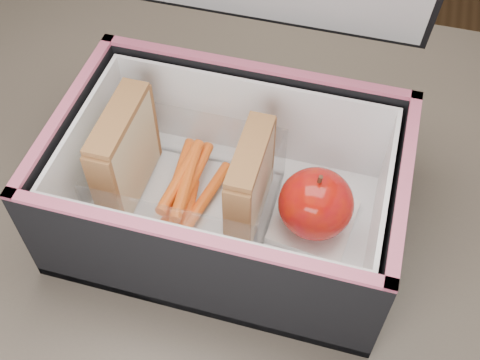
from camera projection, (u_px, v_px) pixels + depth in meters
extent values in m
cube|color=#51473B|center=(256.00, 233.00, 0.66)|extent=(1.20, 0.80, 0.03)
cube|color=#382D26|center=(39.00, 135.00, 1.25)|extent=(0.05, 0.05, 0.72)
cube|color=#CFB68A|center=(118.00, 154.00, 0.61)|extent=(0.01, 0.10, 0.10)
cube|color=#DE7377|center=(126.00, 158.00, 0.62)|extent=(0.01, 0.09, 0.10)
cube|color=#CFB68A|center=(133.00, 157.00, 0.61)|extent=(0.01, 0.10, 0.10)
cube|color=brown|center=(117.00, 118.00, 0.57)|extent=(0.03, 0.10, 0.01)
cube|color=#CFB68A|center=(242.00, 183.00, 0.59)|extent=(0.01, 0.09, 0.10)
cube|color=#DE7377|center=(250.00, 187.00, 0.60)|extent=(0.01, 0.09, 0.09)
cube|color=#CFB68A|center=(258.00, 186.00, 0.59)|extent=(0.01, 0.09, 0.10)
cube|color=brown|center=(251.00, 151.00, 0.55)|extent=(0.03, 0.09, 0.01)
cylinder|color=orange|center=(170.00, 215.00, 0.62)|extent=(0.03, 0.10, 0.01)
cylinder|color=orange|center=(179.00, 176.00, 0.64)|extent=(0.02, 0.10, 0.01)
cylinder|color=orange|center=(186.00, 181.00, 0.62)|extent=(0.02, 0.10, 0.01)
cylinder|color=orange|center=(186.00, 219.00, 0.62)|extent=(0.03, 0.10, 0.01)
cylinder|color=orange|center=(193.00, 179.00, 0.64)|extent=(0.02, 0.10, 0.01)
cylinder|color=orange|center=(181.00, 176.00, 0.63)|extent=(0.02, 0.10, 0.01)
cylinder|color=orange|center=(206.00, 198.00, 0.64)|extent=(0.03, 0.10, 0.01)
cube|color=white|center=(314.00, 221.00, 0.62)|extent=(0.09, 0.09, 0.01)
ellipsoid|color=#960313|center=(316.00, 204.00, 0.59)|extent=(0.10, 0.10, 0.07)
cylinder|color=#412517|center=(320.00, 180.00, 0.56)|extent=(0.01, 0.01, 0.01)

